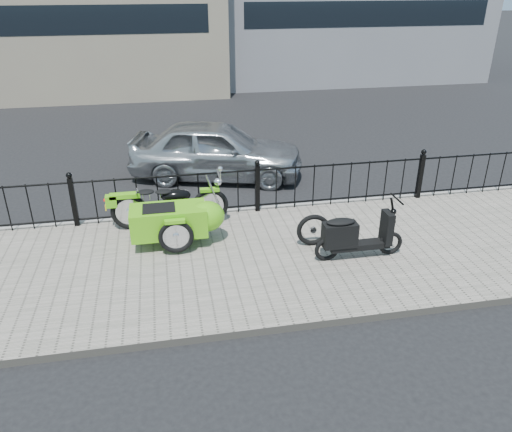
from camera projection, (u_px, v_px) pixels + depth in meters
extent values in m
plane|color=black|center=(271.00, 246.00, 9.02)|extent=(120.00, 120.00, 0.00)
cube|color=slate|center=(277.00, 257.00, 8.55)|extent=(30.00, 3.80, 0.12)
cube|color=gray|center=(256.00, 210.00, 10.27)|extent=(30.00, 0.10, 0.12)
cylinder|color=black|center=(257.00, 170.00, 9.74)|extent=(14.00, 0.04, 0.04)
cylinder|color=black|center=(257.00, 205.00, 10.06)|extent=(14.00, 0.04, 0.04)
cube|color=black|center=(74.00, 202.00, 9.31)|extent=(0.09, 0.09, 0.96)
sphere|color=black|center=(69.00, 175.00, 9.07)|extent=(0.11, 0.11, 0.11)
cube|color=black|center=(257.00, 189.00, 9.91)|extent=(0.09, 0.09, 0.96)
sphere|color=black|center=(257.00, 163.00, 9.67)|extent=(0.11, 0.11, 0.11)
cube|color=black|center=(420.00, 176.00, 10.50)|extent=(0.09, 0.09, 0.96)
sphere|color=black|center=(424.00, 152.00, 10.27)|extent=(0.11, 0.11, 0.11)
cube|color=black|center=(29.00, 21.00, 17.31)|extent=(12.50, 0.06, 1.00)
cube|color=black|center=(370.00, 14.00, 20.42)|extent=(10.50, 0.06, 1.00)
torus|color=black|center=(210.00, 206.00, 9.49)|extent=(0.69, 0.09, 0.69)
torus|color=black|center=(130.00, 212.00, 9.23)|extent=(0.69, 0.09, 0.69)
torus|color=black|center=(176.00, 237.00, 8.36)|extent=(0.60, 0.08, 0.60)
cube|color=gray|center=(170.00, 208.00, 9.35)|extent=(0.34, 0.22, 0.24)
cylinder|color=black|center=(171.00, 211.00, 9.38)|extent=(1.40, 0.04, 0.04)
ellipsoid|color=black|center=(176.00, 196.00, 9.27)|extent=(0.54, 0.29, 0.26)
cylinder|color=silver|center=(219.00, 175.00, 9.25)|extent=(0.03, 0.56, 0.03)
cylinder|color=silver|center=(213.00, 191.00, 9.36)|extent=(0.25, 0.04, 0.59)
sphere|color=silver|center=(218.00, 182.00, 9.31)|extent=(0.15, 0.15, 0.15)
cube|color=#5DC014|center=(210.00, 190.00, 9.34)|extent=(0.36, 0.12, 0.06)
cube|color=#5DC014|center=(125.00, 196.00, 9.08)|extent=(0.55, 0.16, 0.08)
ellipsoid|color=black|center=(164.00, 192.00, 9.19)|extent=(0.31, 0.22, 0.08)
ellipsoid|color=black|center=(146.00, 192.00, 9.12)|extent=(0.31, 0.22, 0.08)
sphere|color=red|center=(105.00, 200.00, 9.04)|extent=(0.07, 0.07, 0.07)
cube|color=yellow|center=(106.00, 207.00, 9.21)|extent=(0.02, 0.14, 0.10)
cube|color=#5DC014|center=(169.00, 221.00, 8.63)|extent=(1.30, 0.62, 0.50)
ellipsoid|color=#5DC014|center=(206.00, 216.00, 8.73)|extent=(0.65, 0.60, 0.54)
cube|color=black|center=(159.00, 209.00, 8.51)|extent=(0.55, 0.43, 0.06)
cube|color=#5DC014|center=(175.00, 221.00, 8.23)|extent=(0.34, 0.11, 0.06)
torus|color=black|center=(390.00, 243.00, 8.45)|extent=(0.42, 0.07, 0.42)
torus|color=black|center=(327.00, 249.00, 8.26)|extent=(0.42, 0.07, 0.42)
cube|color=black|center=(359.00, 245.00, 8.35)|extent=(1.03, 0.23, 0.10)
cube|color=black|center=(340.00, 235.00, 8.18)|extent=(0.56, 0.27, 0.41)
ellipsoid|color=black|center=(341.00, 222.00, 8.08)|extent=(0.48, 0.24, 0.09)
cube|color=black|center=(387.00, 228.00, 8.30)|extent=(0.12, 0.31, 0.56)
cylinder|color=black|center=(393.00, 210.00, 8.18)|extent=(0.16, 0.04, 0.46)
cylinder|color=black|center=(397.00, 199.00, 8.10)|extent=(0.03, 0.45, 0.03)
torus|color=black|center=(313.00, 230.00, 8.69)|extent=(0.60, 0.12, 0.59)
imported|color=#ABAEB2|center=(217.00, 150.00, 11.82)|extent=(4.34, 2.65, 1.38)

